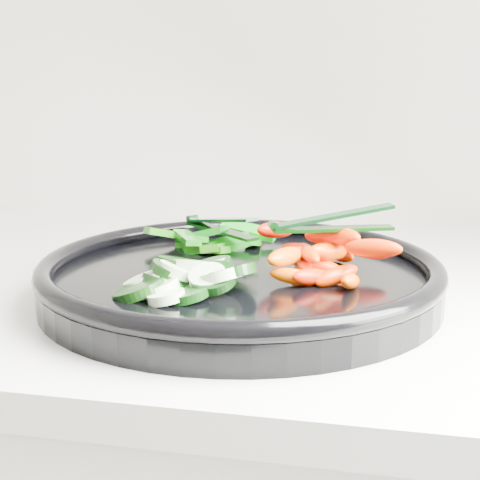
# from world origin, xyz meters

# --- Properties ---
(veggie_tray) EXTENTS (0.38, 0.38, 0.04)m
(veggie_tray) POSITION_xyz_m (-0.11, 1.62, 0.95)
(veggie_tray) COLOR black
(veggie_tray) RESTS_ON counter
(cucumber_pile) EXTENTS (0.13, 0.12, 0.04)m
(cucumber_pile) POSITION_xyz_m (-0.15, 1.56, 0.96)
(cucumber_pile) COLOR black
(cucumber_pile) RESTS_ON veggie_tray
(carrot_pile) EXTENTS (0.14, 0.13, 0.05)m
(carrot_pile) POSITION_xyz_m (-0.03, 1.62, 0.97)
(carrot_pile) COLOR #E62D00
(carrot_pile) RESTS_ON veggie_tray
(pepper_pile) EXTENTS (0.14, 0.09, 0.04)m
(pepper_pile) POSITION_xyz_m (-0.16, 1.71, 0.96)
(pepper_pile) COLOR #1E6009
(pepper_pile) RESTS_ON veggie_tray
(tong_carrot) EXTENTS (0.11, 0.05, 0.02)m
(tong_carrot) POSITION_xyz_m (-0.03, 1.62, 1.00)
(tong_carrot) COLOR black
(tong_carrot) RESTS_ON carrot_pile
(tong_pepper) EXTENTS (0.10, 0.09, 0.02)m
(tong_pepper) POSITION_xyz_m (-0.15, 1.71, 0.98)
(tong_pepper) COLOR black
(tong_pepper) RESTS_ON pepper_pile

